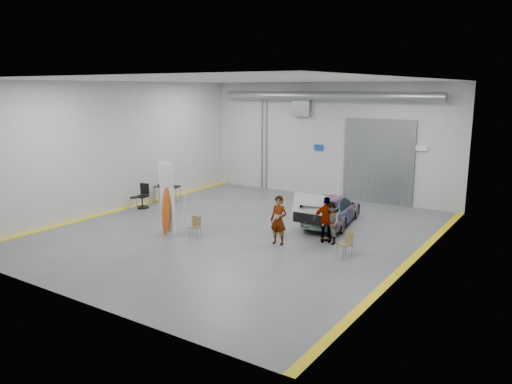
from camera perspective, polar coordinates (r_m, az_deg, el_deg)
The scene contains 13 objects.
ground at distance 20.33m, azimuth -1.78°, elevation -4.47°, with size 16.00×16.00×0.00m, color #55585C.
room_shell at distance 21.30m, azimuth 2.16°, elevation 7.45°, with size 14.02×16.18×6.01m.
sedan_car at distance 21.46m, azimuth 8.65°, elevation -1.98°, with size 1.77×4.34×1.26m, color white.
person_a at distance 18.41m, azimuth 2.60°, elevation -3.25°, with size 0.67×0.44×1.84m, color #7F6045.
person_b at distance 18.70m, azimuth 8.52°, elevation -3.53°, with size 0.77×0.59×1.58m, color #476B82.
person_c at distance 18.79m, azimuth 8.10°, elevation -3.17°, with size 1.02×0.42×1.76m, color brown.
surfboard_display at distance 19.80m, azimuth -10.12°, elevation -1.34°, with size 0.87×0.32×3.10m.
folding_chair_near at distance 19.55m, azimuth -6.99°, elevation -4.45°, with size 0.46×0.48×0.81m.
folding_chair_far at distance 17.52m, azimuth 10.10°, elevation -6.41°, with size 0.56×0.61×0.88m.
shop_stool at distance 23.87m, azimuth -13.77°, elevation -1.43°, with size 0.38×0.38×0.74m.
work_table at distance 25.73m, azimuth -10.22°, elevation 0.68°, with size 1.42×1.02×1.05m.
office_chair at distance 24.69m, azimuth -12.77°, elevation -0.61°, with size 0.61×0.62×1.15m.
trunk_lid at distance 19.63m, azimuth 6.34°, elevation -1.27°, with size 1.47×0.89×0.04m, color silver.
Camera 1 is at (11.30, -15.91, 5.71)m, focal length 35.00 mm.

